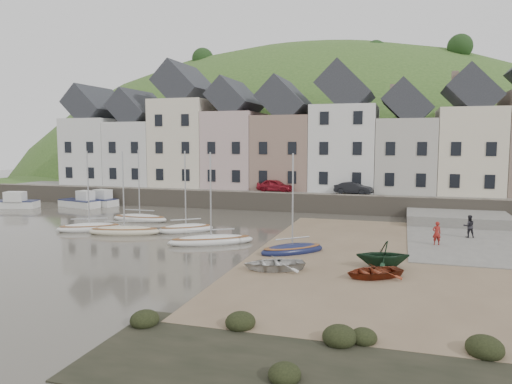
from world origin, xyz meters
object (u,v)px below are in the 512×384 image
(rowboat_green, at_px, (383,254))
(person_dark, at_px, (469,226))
(person_red, at_px, (437,233))
(car_right, at_px, (353,188))
(rowboat_red, at_px, (373,272))
(car_left, at_px, (275,186))
(rowboat_white, at_px, (274,264))
(sailboat_0, at_px, (140,218))

(rowboat_green, height_order, person_dark, person_dark)
(person_red, height_order, car_right, car_right)
(rowboat_red, height_order, person_red, person_red)
(person_red, bearing_deg, person_dark, -142.48)
(person_dark, relative_size, car_left, 0.41)
(rowboat_white, relative_size, car_right, 0.87)
(person_dark, bearing_deg, rowboat_green, 51.46)
(person_dark, xyz_separation_m, car_right, (-9.14, 12.04, 1.30))
(sailboat_0, relative_size, car_left, 1.66)
(sailboat_0, distance_m, car_right, 20.71)
(rowboat_red, bearing_deg, car_left, 171.95)
(person_red, distance_m, car_left, 21.32)
(rowboat_red, xyz_separation_m, car_right, (-3.34, 24.07, 1.84))
(rowboat_green, distance_m, person_red, 7.45)
(sailboat_0, relative_size, person_red, 4.13)
(sailboat_0, distance_m, car_left, 14.95)
(rowboat_red, height_order, car_right, car_right)
(sailboat_0, xyz_separation_m, person_dark, (26.00, -0.18, 0.65))
(rowboat_green, bearing_deg, rowboat_white, -82.63)
(sailboat_0, bearing_deg, car_right, 35.11)
(rowboat_white, xyz_separation_m, car_right, (1.78, 24.10, 1.81))
(person_dark, height_order, car_right, car_right)
(person_dark, bearing_deg, rowboat_white, 37.79)
(rowboat_white, relative_size, person_dark, 2.05)
(rowboat_red, distance_m, person_dark, 13.37)
(sailboat_0, distance_m, rowboat_green, 22.96)
(rowboat_red, relative_size, car_left, 0.77)
(sailboat_0, height_order, rowboat_red, sailboat_0)
(rowboat_white, distance_m, car_right, 24.23)
(sailboat_0, distance_m, person_red, 23.94)
(rowboat_red, height_order, person_dark, person_dark)
(rowboat_red, distance_m, car_right, 24.37)
(rowboat_white, distance_m, car_left, 24.95)
(person_red, bearing_deg, rowboat_green, 48.37)
(rowboat_white, bearing_deg, rowboat_green, 85.98)
(sailboat_0, distance_m, rowboat_white, 19.43)
(sailboat_0, height_order, car_right, sailboat_0)
(sailboat_0, relative_size, rowboat_red, 2.15)
(rowboat_white, relative_size, rowboat_green, 1.15)
(car_left, bearing_deg, person_dark, -116.13)
(rowboat_red, bearing_deg, person_dark, 121.03)
(rowboat_white, distance_m, rowboat_green, 5.87)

